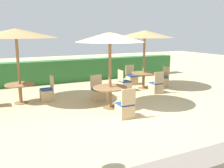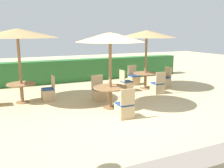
{
  "view_description": "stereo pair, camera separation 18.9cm",
  "coord_description": "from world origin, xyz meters",
  "px_view_note": "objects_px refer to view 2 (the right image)",
  "views": [
    {
      "loc": [
        -3.46,
        -6.42,
        2.54
      ],
      "look_at": [
        0.0,
        0.6,
        0.9
      ],
      "focal_mm": 40.0,
      "sensor_mm": 36.0,
      "label": 1
    },
    {
      "loc": [
        -3.28,
        -6.51,
        2.54
      ],
      "look_at": [
        0.0,
        0.6,
        0.9
      ],
      "focal_mm": 40.0,
      "sensor_mm": 36.0,
      "label": 2
    }
  ],
  "objects_px": {
    "patio_chair_center_north": "(99,93)",
    "patio_chair_back_left_east": "(49,93)",
    "parasol_center": "(110,37)",
    "patio_chair_back_right_east": "(165,81)",
    "round_table_center": "(110,91)",
    "patio_chair_back_right_north": "(134,79)",
    "parasol_back_right": "(147,34)",
    "round_table_back_right": "(145,76)",
    "patio_chair_center_south": "(125,109)",
    "patio_chair_back_right_south": "(158,87)",
    "parasol_back_left": "(17,33)",
    "patio_chair_back_right_west": "(126,85)",
    "round_table_back_left": "(21,88)"
  },
  "relations": [
    {
      "from": "round_table_center",
      "to": "patio_chair_back_right_north",
      "type": "distance_m",
      "value": 4.04
    },
    {
      "from": "patio_chair_center_north",
      "to": "patio_chair_back_right_east",
      "type": "bearing_deg",
      "value": -165.85
    },
    {
      "from": "patio_chair_back_left_east",
      "to": "patio_chair_back_right_north",
      "type": "height_order",
      "value": "same"
    },
    {
      "from": "patio_chair_back_right_east",
      "to": "round_table_back_right",
      "type": "bearing_deg",
      "value": 90.39
    },
    {
      "from": "parasol_center",
      "to": "parasol_back_right",
      "type": "relative_size",
      "value": 0.97
    },
    {
      "from": "parasol_center",
      "to": "patio_chair_back_right_east",
      "type": "bearing_deg",
      "value": 28.42
    },
    {
      "from": "patio_chair_center_south",
      "to": "patio_chair_back_right_north",
      "type": "bearing_deg",
      "value": 57.11
    },
    {
      "from": "patio_chair_center_south",
      "to": "patio_chair_back_left_east",
      "type": "height_order",
      "value": "same"
    },
    {
      "from": "round_table_back_left",
      "to": "patio_chair_back_right_south",
      "type": "bearing_deg",
      "value": -9.53
    },
    {
      "from": "round_table_back_right",
      "to": "patio_chair_back_right_north",
      "type": "distance_m",
      "value": 1.06
    },
    {
      "from": "patio_chair_center_south",
      "to": "patio_chair_back_right_south",
      "type": "height_order",
      "value": "same"
    },
    {
      "from": "patio_chair_center_south",
      "to": "parasol_back_left",
      "type": "relative_size",
      "value": 0.33
    },
    {
      "from": "parasol_back_left",
      "to": "patio_chair_back_left_east",
      "type": "bearing_deg",
      "value": -0.88
    },
    {
      "from": "round_table_center",
      "to": "parasol_back_left",
      "type": "bearing_deg",
      "value": 143.91
    },
    {
      "from": "patio_chair_back_right_west",
      "to": "patio_chair_back_right_north",
      "type": "distance_m",
      "value": 1.46
    },
    {
      "from": "parasol_back_left",
      "to": "patio_chair_back_left_east",
      "type": "height_order",
      "value": "parasol_back_left"
    },
    {
      "from": "patio_chair_center_north",
      "to": "patio_chair_back_left_east",
      "type": "relative_size",
      "value": 1.0
    },
    {
      "from": "round_table_back_right",
      "to": "round_table_center",
      "type": "bearing_deg",
      "value": -142.87
    },
    {
      "from": "patio_chair_center_south",
      "to": "round_table_center",
      "type": "bearing_deg",
      "value": 88.93
    },
    {
      "from": "patio_chair_center_north",
      "to": "parasol_back_right",
      "type": "bearing_deg",
      "value": -160.59
    },
    {
      "from": "patio_chair_center_north",
      "to": "patio_chair_back_right_south",
      "type": "relative_size",
      "value": 1.0
    },
    {
      "from": "round_table_back_left",
      "to": "parasol_center",
      "type": "bearing_deg",
      "value": -36.09
    },
    {
      "from": "patio_chair_center_south",
      "to": "parasol_back_left",
      "type": "height_order",
      "value": "parasol_back_left"
    },
    {
      "from": "round_table_center",
      "to": "round_table_back_left",
      "type": "distance_m",
      "value": 3.29
    },
    {
      "from": "patio_chair_back_right_south",
      "to": "patio_chair_back_right_north",
      "type": "height_order",
      "value": "same"
    },
    {
      "from": "patio_chair_center_north",
      "to": "patio_chair_back_right_south",
      "type": "distance_m",
      "value": 2.64
    },
    {
      "from": "patio_chair_center_south",
      "to": "patio_chair_back_right_west",
      "type": "height_order",
      "value": "same"
    },
    {
      "from": "patio_chair_back_right_east",
      "to": "patio_chair_back_right_north",
      "type": "distance_m",
      "value": 1.49
    },
    {
      "from": "patio_chair_center_south",
      "to": "patio_chair_back_right_east",
      "type": "bearing_deg",
      "value": 39.65
    },
    {
      "from": "patio_chair_center_north",
      "to": "patio_chair_back_left_east",
      "type": "xyz_separation_m",
      "value": [
        -1.73,
        0.83,
        0.0
      ]
    },
    {
      "from": "round_table_back_right",
      "to": "patio_chair_back_right_north",
      "type": "xyz_separation_m",
      "value": [
        -0.02,
        1.01,
        -0.32
      ]
    },
    {
      "from": "parasol_center",
      "to": "patio_chair_back_left_east",
      "type": "height_order",
      "value": "parasol_center"
    },
    {
      "from": "patio_chair_back_left_east",
      "to": "patio_chair_back_right_north",
      "type": "xyz_separation_m",
      "value": [
        4.35,
        1.11,
        0.0
      ]
    },
    {
      "from": "patio_chair_center_south",
      "to": "patio_chair_back_right_east",
      "type": "relative_size",
      "value": 1.0
    },
    {
      "from": "parasol_center",
      "to": "patio_chair_center_south",
      "type": "height_order",
      "value": "parasol_center"
    },
    {
      "from": "patio_chair_center_north",
      "to": "round_table_back_left",
      "type": "xyz_separation_m",
      "value": [
        -2.68,
        0.85,
        0.29
      ]
    },
    {
      "from": "parasol_back_left",
      "to": "parasol_back_right",
      "type": "distance_m",
      "value": 5.32
    },
    {
      "from": "parasol_center",
      "to": "round_table_back_left",
      "type": "relative_size",
      "value": 2.47
    },
    {
      "from": "parasol_back_left",
      "to": "round_table_back_right",
      "type": "bearing_deg",
      "value": 0.92
    },
    {
      "from": "patio_chair_center_south",
      "to": "patio_chair_back_right_south",
      "type": "relative_size",
      "value": 1.0
    },
    {
      "from": "round_table_back_left",
      "to": "round_table_back_right",
      "type": "xyz_separation_m",
      "value": [
        5.32,
        0.09,
        0.02
      ]
    },
    {
      "from": "parasol_center",
      "to": "parasol_back_left",
      "type": "bearing_deg",
      "value": 143.91
    },
    {
      "from": "parasol_back_left",
      "to": "patio_chair_back_right_north",
      "type": "bearing_deg",
      "value": 11.72
    },
    {
      "from": "parasol_center",
      "to": "patio_chair_back_right_east",
      "type": "xyz_separation_m",
      "value": [
        3.75,
        2.03,
        -2.1
      ]
    },
    {
      "from": "parasol_back_left",
      "to": "patio_chair_back_right_east",
      "type": "xyz_separation_m",
      "value": [
        6.4,
        0.09,
        -2.23
      ]
    },
    {
      "from": "round_table_center",
      "to": "patio_chair_back_right_north",
      "type": "relative_size",
      "value": 1.24
    },
    {
      "from": "round_table_center",
      "to": "patio_chair_back_right_north",
      "type": "xyz_separation_m",
      "value": [
        2.65,
        3.04,
        -0.33
      ]
    },
    {
      "from": "parasol_back_left",
      "to": "patio_chair_back_right_north",
      "type": "relative_size",
      "value": 3.08
    },
    {
      "from": "patio_chair_back_right_east",
      "to": "patio_chair_back_right_north",
      "type": "relative_size",
      "value": 1.0
    },
    {
      "from": "patio_chair_center_north",
      "to": "patio_chair_back_right_west",
      "type": "xyz_separation_m",
      "value": [
        1.63,
        0.88,
        0.0
      ]
    }
  ]
}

